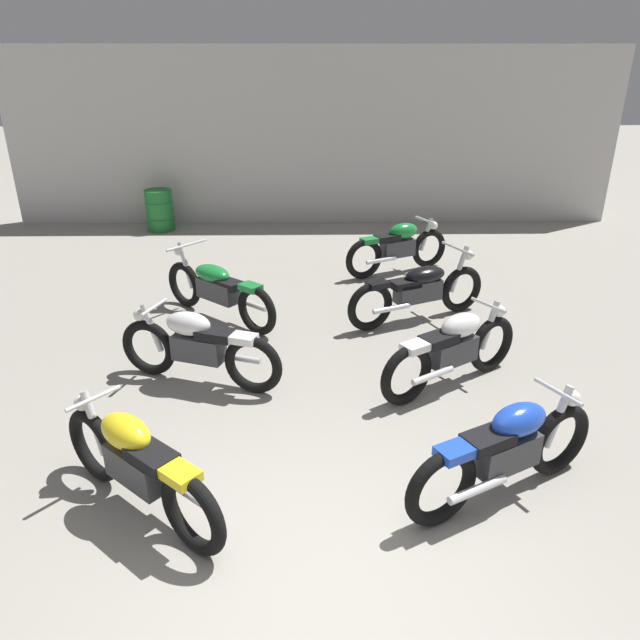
% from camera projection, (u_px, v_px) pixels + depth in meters
% --- Properties ---
extents(ground_plane, '(60.00, 60.00, 0.00)m').
position_uv_depth(ground_plane, '(329.00, 595.00, 4.04)').
color(ground_plane, gray).
extents(back_wall, '(12.82, 0.24, 3.60)m').
position_uv_depth(back_wall, '(314.00, 138.00, 12.50)').
color(back_wall, '#BCBAB7').
rests_on(back_wall, ground).
extents(motorcycle_left_row_0, '(1.57, 1.36, 0.88)m').
position_uv_depth(motorcycle_left_row_0, '(137.00, 463.00, 4.62)').
color(motorcycle_left_row_0, black).
rests_on(motorcycle_left_row_0, ground).
extents(motorcycle_left_row_1, '(1.89, 0.78, 0.88)m').
position_uv_depth(motorcycle_left_row_1, '(198.00, 346.00, 6.50)').
color(motorcycle_left_row_1, black).
rests_on(motorcycle_left_row_1, ground).
extents(motorcycle_left_row_2, '(1.71, 1.51, 0.97)m').
position_uv_depth(motorcycle_left_row_2, '(218.00, 289.00, 8.12)').
color(motorcycle_left_row_2, black).
rests_on(motorcycle_left_row_2, ground).
extents(motorcycle_right_row_0, '(1.79, 1.01, 0.88)m').
position_uv_depth(motorcycle_right_row_0, '(507.00, 450.00, 4.78)').
color(motorcycle_right_row_0, black).
rests_on(motorcycle_right_row_0, ground).
extents(motorcycle_right_row_1, '(1.71, 1.16, 0.88)m').
position_uv_depth(motorcycle_right_row_1, '(453.00, 349.00, 6.44)').
color(motorcycle_right_row_1, black).
rests_on(motorcycle_right_row_1, ground).
extents(motorcycle_right_row_2, '(2.02, 1.07, 0.97)m').
position_uv_depth(motorcycle_right_row_2, '(419.00, 290.00, 8.08)').
color(motorcycle_right_row_2, black).
rests_on(motorcycle_right_row_2, ground).
extents(motorcycle_right_row_3, '(1.82, 0.95, 0.88)m').
position_uv_depth(motorcycle_right_row_3, '(398.00, 246.00, 9.90)').
color(motorcycle_right_row_3, black).
rests_on(motorcycle_right_row_3, ground).
extents(oil_drum, '(0.59, 0.59, 0.85)m').
position_uv_depth(oil_drum, '(160.00, 210.00, 12.39)').
color(oil_drum, '#1E722D').
rests_on(oil_drum, ground).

